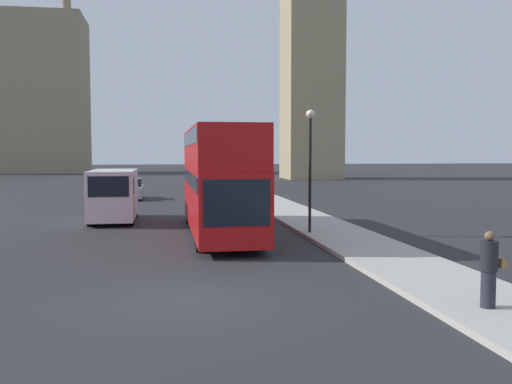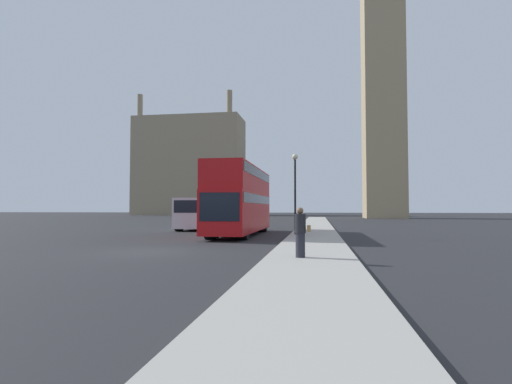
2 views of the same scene
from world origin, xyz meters
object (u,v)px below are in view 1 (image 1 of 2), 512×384
(pedestrian, at_px, (489,269))
(white_van, at_px, (114,194))
(street_lamp, at_px, (310,151))
(red_double_decker_bus, at_px, (219,176))
(parked_sedan, at_px, (131,190))

(pedestrian, bearing_deg, white_van, 117.14)
(white_van, distance_m, street_lamp, 10.68)
(red_double_decker_bus, bearing_deg, white_van, 131.55)
(street_lamp, bearing_deg, pedestrian, -85.90)
(pedestrian, bearing_deg, street_lamp, 94.10)
(red_double_decker_bus, xyz_separation_m, parked_sedan, (-4.65, 19.06, -1.78))
(street_lamp, xyz_separation_m, parked_sedan, (-8.29, 20.00, -2.82))
(white_van, relative_size, parked_sedan, 1.25)
(pedestrian, bearing_deg, red_double_decker_bus, 109.53)
(parked_sedan, bearing_deg, street_lamp, -67.49)
(street_lamp, height_order, parked_sedan, street_lamp)
(white_van, relative_size, pedestrian, 3.30)
(red_double_decker_bus, xyz_separation_m, white_van, (-4.73, 5.33, -1.10))
(white_van, distance_m, pedestrian, 20.19)
(red_double_decker_bus, height_order, pedestrian, red_double_decker_bus)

